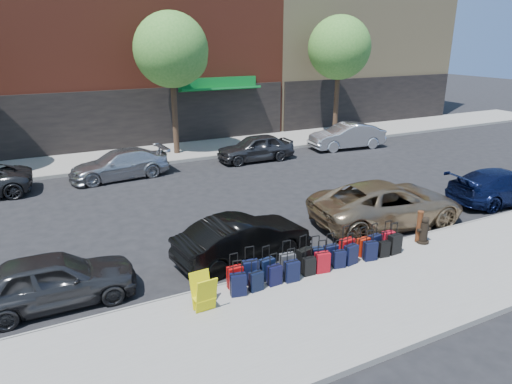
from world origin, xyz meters
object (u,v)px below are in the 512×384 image
bollard (419,226)px  car_far_2 (255,148)px  suitcase_front_5 (316,257)px  fire_hydrant (424,231)px  car_far_3 (347,136)px  car_far_1 (119,164)px  tree_right (341,49)px  display_rack (204,293)px  car_near_0 (53,280)px  tree_center (174,52)px  car_near_1 (243,239)px  car_near_2 (387,204)px  car_near_3 (503,186)px

bollard → car_far_2: car_far_2 is taller
suitcase_front_5 → bollard: (3.72, -0.08, 0.23)m
fire_hydrant → car_far_3: bearing=74.6°
suitcase_front_5 → car_far_1: car_far_1 is taller
tree_right → bollard: size_ratio=7.24×
display_rack → car_far_3: 17.95m
car_near_0 → car_far_1: size_ratio=0.87×
tree_center → display_rack: tree_center is taller
car_near_0 → car_near_1: bearing=-88.5°
car_near_2 → car_far_1: 12.01m
tree_center → display_rack: size_ratio=8.25×
display_rack → car_near_2: bearing=13.8°
suitcase_front_5 → car_far_3: size_ratio=0.21×
car_near_2 → car_far_1: (-7.14, 9.66, -0.10)m
display_rack → car_far_2: car_far_2 is taller
tree_right → display_rack: 21.42m
bollard → car_far_3: car_far_3 is taller
suitcase_front_5 → car_near_1: 2.15m
tree_center → car_near_0: 15.44m
car_near_0 → car_near_2: bearing=-87.7°
bollard → car_far_1: car_far_1 is taller
fire_hydrant → car_far_3: (6.01, 11.66, 0.18)m
bollard → car_far_3: size_ratio=0.23×
fire_hydrant → car_near_1: bearing=173.9°
tree_center → fire_hydrant: size_ratio=8.49×
car_far_2 → bollard: bearing=0.4°
tree_right → car_far_1: tree_right is taller
suitcase_front_5 → car_far_2: (3.88, 11.38, 0.25)m
suitcase_front_5 → display_rack: suitcase_front_5 is taller
car_near_1 → car_near_0: bearing=83.3°
bollard → car_far_2: bearing=89.2°
car_near_1 → bollard: bearing=-114.5°
car_near_3 → display_rack: bearing=104.9°
tree_center → car_far_1: tree_center is taller
suitcase_front_5 → fire_hydrant: (3.82, -0.19, 0.11)m
display_rack → car_near_2: (7.56, 2.32, 0.16)m
car_far_1 → car_far_3: size_ratio=1.01×
tree_right → display_rack: bearing=-134.6°
car_near_0 → car_far_3: (16.36, 9.98, 0.06)m
tree_right → car_far_3: tree_right is taller
display_rack → tree_center: bearing=71.1°
fire_hydrant → car_near_3: bearing=27.1°
display_rack → bollard: bearing=0.7°
car_near_1 → car_far_1: bearing=1.7°
car_near_1 → car_far_3: 15.06m
display_rack → suitcase_front_5: bearing=6.2°
tree_right → car_near_3: size_ratio=1.60×
fire_hydrant → car_far_3: size_ratio=0.20×
tree_center → fire_hydrant: (3.14, -14.47, -4.87)m
tree_right → car_near_1: size_ratio=1.81×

